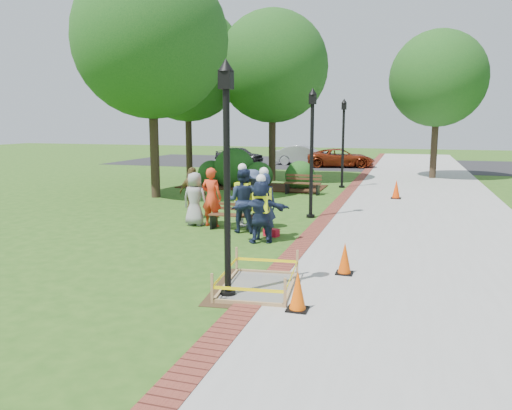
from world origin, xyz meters
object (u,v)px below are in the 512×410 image
(cone_front, at_px, (298,292))
(lamp_near, at_px, (227,162))
(hivis_worker_c, at_px, (242,199))
(hivis_worker_a, at_px, (261,209))
(wet_concrete_pad, at_px, (258,277))
(bench_near, at_px, (233,221))
(hivis_worker_b, at_px, (264,204))

(cone_front, relative_size, lamp_near, 0.17)
(hivis_worker_c, bearing_deg, lamp_near, -74.24)
(cone_front, relative_size, hivis_worker_a, 0.39)
(wet_concrete_pad, xyz_separation_m, bench_near, (-2.26, 4.88, 0.01))
(wet_concrete_pad, xyz_separation_m, hivis_worker_a, (-1.00, 3.57, 0.68))
(wet_concrete_pad, height_order, lamp_near, lamp_near)
(lamp_near, distance_m, hivis_worker_b, 4.86)
(bench_near, distance_m, hivis_worker_b, 1.67)
(bench_near, relative_size, cone_front, 2.03)
(cone_front, relative_size, hivis_worker_b, 0.36)
(wet_concrete_pad, distance_m, hivis_worker_a, 3.77)
(lamp_near, xyz_separation_m, hivis_worker_b, (-0.64, 4.57, -1.50))
(lamp_near, bearing_deg, hivis_worker_b, 97.99)
(bench_near, relative_size, lamp_near, 0.34)
(bench_near, distance_m, lamp_near, 6.18)
(wet_concrete_pad, xyz_separation_m, hivis_worker_b, (-1.05, 3.99, 0.74))
(bench_near, xyz_separation_m, cone_front, (3.24, -5.80, 0.09))
(hivis_worker_b, bearing_deg, cone_front, -67.57)
(lamp_near, xyz_separation_m, hivis_worker_c, (-1.47, 5.21, -1.49))
(cone_front, bearing_deg, hivis_worker_c, 117.23)
(bench_near, xyz_separation_m, lamp_near, (1.85, -5.46, 2.23))
(cone_front, height_order, hivis_worker_a, hivis_worker_a)
(cone_front, bearing_deg, wet_concrete_pad, 136.75)
(wet_concrete_pad, bearing_deg, hivis_worker_b, 104.71)
(cone_front, xyz_separation_m, hivis_worker_a, (-1.98, 4.49, 0.57))
(bench_near, bearing_deg, cone_front, -60.82)
(wet_concrete_pad, distance_m, hivis_worker_c, 5.05)
(bench_near, height_order, hivis_worker_c, hivis_worker_c)
(hivis_worker_a, bearing_deg, wet_concrete_pad, -74.28)
(hivis_worker_b, bearing_deg, hivis_worker_c, 142.39)
(wet_concrete_pad, relative_size, hivis_worker_a, 1.34)
(cone_front, distance_m, hivis_worker_c, 6.28)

